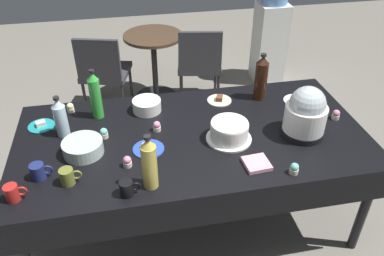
% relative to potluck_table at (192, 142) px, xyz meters
% --- Properties ---
extents(ground, '(9.00, 9.00, 0.00)m').
position_rel_potluck_table_xyz_m(ground, '(0.00, 0.00, -0.69)').
color(ground, slate).
extents(potluck_table, '(2.20, 1.10, 0.75)m').
position_rel_potluck_table_xyz_m(potluck_table, '(0.00, 0.00, 0.00)').
color(potluck_table, black).
rests_on(potluck_table, ground).
extents(frosted_layer_cake, '(0.28, 0.28, 0.13)m').
position_rel_potluck_table_xyz_m(frosted_layer_cake, '(0.21, -0.09, 0.12)').
color(frosted_layer_cake, silver).
rests_on(frosted_layer_cake, potluck_table).
extents(slow_cooker, '(0.27, 0.27, 0.33)m').
position_rel_potluck_table_xyz_m(slow_cooker, '(0.68, -0.13, 0.22)').
color(slow_cooker, black).
rests_on(slow_cooker, potluck_table).
extents(glass_salad_bowl, '(0.24, 0.24, 0.08)m').
position_rel_potluck_table_xyz_m(glass_salad_bowl, '(-0.66, -0.06, 0.10)').
color(glass_salad_bowl, '#B2C6BC').
rests_on(glass_salad_bowl, potluck_table).
extents(ceramic_snack_bowl, '(0.20, 0.20, 0.08)m').
position_rel_potluck_table_xyz_m(ceramic_snack_bowl, '(-0.25, 0.34, 0.10)').
color(ceramic_snack_bowl, silver).
rests_on(ceramic_snack_bowl, potluck_table).
extents(dessert_plate_teal, '(0.17, 0.17, 0.04)m').
position_rel_potluck_table_xyz_m(dessert_plate_teal, '(-0.94, 0.28, 0.07)').
color(dessert_plate_teal, teal).
rests_on(dessert_plate_teal, potluck_table).
extents(dessert_plate_cream, '(0.17, 0.17, 0.04)m').
position_rel_potluck_table_xyz_m(dessert_plate_cream, '(0.27, 0.36, 0.07)').
color(dessert_plate_cream, beige).
rests_on(dessert_plate_cream, potluck_table).
extents(dessert_plate_white, '(0.19, 0.19, 0.05)m').
position_rel_potluck_table_xyz_m(dessert_plate_white, '(0.81, 0.25, 0.07)').
color(dessert_plate_white, white).
rests_on(dessert_plate_white, potluck_table).
extents(dessert_plate_cobalt, '(0.19, 0.19, 0.04)m').
position_rel_potluck_table_xyz_m(dessert_plate_cobalt, '(-0.29, -0.10, 0.07)').
color(dessert_plate_cobalt, '#2D4CB2').
rests_on(dessert_plate_cobalt, potluck_table).
extents(cupcake_rose, '(0.05, 0.05, 0.07)m').
position_rel_potluck_table_xyz_m(cupcake_rose, '(0.48, -0.47, 0.09)').
color(cupcake_rose, beige).
rests_on(cupcake_rose, potluck_table).
extents(cupcake_vanilla, '(0.05, 0.05, 0.07)m').
position_rel_potluck_table_xyz_m(cupcake_vanilla, '(-0.42, -0.23, 0.09)').
color(cupcake_vanilla, beige).
rests_on(cupcake_vanilla, potluck_table).
extents(cupcake_berry, '(0.05, 0.05, 0.07)m').
position_rel_potluck_table_xyz_m(cupcake_berry, '(-0.54, 0.08, 0.09)').
color(cupcake_berry, beige).
rests_on(cupcake_berry, potluck_table).
extents(cupcake_mint, '(0.05, 0.05, 0.07)m').
position_rel_potluck_table_xyz_m(cupcake_mint, '(0.97, -0.01, 0.09)').
color(cupcake_mint, beige).
rests_on(cupcake_mint, potluck_table).
extents(cupcake_cocoa, '(0.05, 0.05, 0.07)m').
position_rel_potluck_table_xyz_m(cupcake_cocoa, '(-0.77, 0.42, 0.09)').
color(cupcake_cocoa, beige).
rests_on(cupcake_cocoa, potluck_table).
extents(cupcake_lemon, '(0.05, 0.05, 0.07)m').
position_rel_potluck_table_xyz_m(cupcake_lemon, '(-0.21, 0.09, 0.09)').
color(cupcake_lemon, beige).
rests_on(cupcake_lemon, potluck_table).
extents(soda_bottle_water, '(0.08, 0.08, 0.28)m').
position_rel_potluck_table_xyz_m(soda_bottle_water, '(-0.79, 0.16, 0.19)').
color(soda_bottle_water, silver).
rests_on(soda_bottle_water, potluck_table).
extents(soda_bottle_cola, '(0.09, 0.09, 0.34)m').
position_rel_potluck_table_xyz_m(soda_bottle_cola, '(0.57, 0.35, 0.22)').
color(soda_bottle_cola, '#33190F').
rests_on(soda_bottle_cola, potluck_table).
extents(soda_bottle_lime_soda, '(0.07, 0.07, 0.35)m').
position_rel_potluck_table_xyz_m(soda_bottle_lime_soda, '(-0.58, 0.33, 0.22)').
color(soda_bottle_lime_soda, green).
rests_on(soda_bottle_lime_soda, potluck_table).
extents(soda_bottle_ginger_ale, '(0.08, 0.08, 0.33)m').
position_rel_potluck_table_xyz_m(soda_bottle_ginger_ale, '(-0.30, -0.41, 0.21)').
color(soda_bottle_ginger_ale, gold).
rests_on(soda_bottle_ginger_ale, potluck_table).
extents(coffee_mug_navy, '(0.12, 0.08, 0.09)m').
position_rel_potluck_table_xyz_m(coffee_mug_navy, '(-0.89, -0.24, 0.11)').
color(coffee_mug_navy, navy).
rests_on(coffee_mug_navy, potluck_table).
extents(coffee_mug_olive, '(0.12, 0.08, 0.09)m').
position_rel_potluck_table_xyz_m(coffee_mug_olive, '(-0.73, -0.31, 0.11)').
color(coffee_mug_olive, olive).
rests_on(coffee_mug_olive, potluck_table).
extents(coffee_mug_black, '(0.11, 0.07, 0.09)m').
position_rel_potluck_table_xyz_m(coffee_mug_black, '(-0.43, -0.46, 0.10)').
color(coffee_mug_black, black).
rests_on(coffee_mug_black, potluck_table).
extents(coffee_mug_red, '(0.11, 0.07, 0.09)m').
position_rel_potluck_table_xyz_m(coffee_mug_red, '(-1.00, -0.38, 0.11)').
color(coffee_mug_red, '#B2231E').
rests_on(coffee_mug_red, potluck_table).
extents(paper_napkin_stack, '(0.15, 0.15, 0.02)m').
position_rel_potluck_table_xyz_m(paper_napkin_stack, '(0.30, -0.36, 0.07)').
color(paper_napkin_stack, pink).
rests_on(paper_napkin_stack, potluck_table).
extents(maroon_chair_left, '(0.54, 0.54, 0.85)m').
position_rel_potluck_table_xyz_m(maroon_chair_left, '(-0.57, 1.57, -0.20)').
color(maroon_chair_left, '#333338').
rests_on(maroon_chair_left, ground).
extents(maroon_chair_right, '(0.51, 0.51, 0.85)m').
position_rel_potluck_table_xyz_m(maroon_chair_right, '(0.39, 1.57, -0.20)').
color(maroon_chair_right, '#333338').
rests_on(maroon_chair_right, ground).
extents(round_cafe_table, '(0.60, 0.60, 0.72)m').
position_rel_potluck_table_xyz_m(round_cafe_table, '(-0.05, 1.79, -0.19)').
color(round_cafe_table, '#473323').
rests_on(round_cafe_table, ground).
extents(water_cooler, '(0.32, 0.32, 1.24)m').
position_rel_potluck_table_xyz_m(water_cooler, '(1.28, 1.97, -0.10)').
color(water_cooler, silver).
rests_on(water_cooler, ground).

